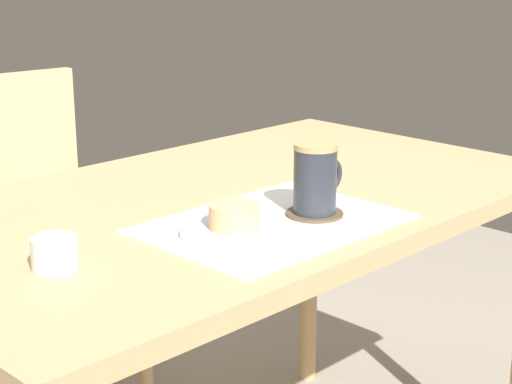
# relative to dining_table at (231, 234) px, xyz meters

# --- Properties ---
(dining_table) EXTENTS (1.33, 0.77, 0.75)m
(dining_table) POSITION_rel_dining_table_xyz_m (0.00, 0.00, 0.00)
(dining_table) COLOR tan
(dining_table) RESTS_ON ground_plane
(wooden_chair) EXTENTS (0.47, 0.47, 0.90)m
(wooden_chair) POSITION_rel_dining_table_xyz_m (-0.02, 0.74, -0.18)
(wooden_chair) COLOR #D1B27F
(wooden_chair) RESTS_ON ground_plane
(placemat) EXTENTS (0.43, 0.31, 0.00)m
(placemat) POSITION_rel_dining_table_xyz_m (-0.07, -0.18, 0.08)
(placemat) COLOR white
(placemat) RESTS_ON dining_table
(pastry_plate) EXTENTS (0.18, 0.18, 0.01)m
(pastry_plate) POSITION_rel_dining_table_xyz_m (-0.17, -0.18, 0.09)
(pastry_plate) COLOR white
(pastry_plate) RESTS_ON placemat
(pastry) EXTENTS (0.08, 0.08, 0.04)m
(pastry) POSITION_rel_dining_table_xyz_m (-0.17, -0.18, 0.12)
(pastry) COLOR #E5BC7F
(pastry) RESTS_ON pastry_plate
(coffee_coaster) EXTENTS (0.10, 0.10, 0.00)m
(coffee_coaster) POSITION_rel_dining_table_xyz_m (0.01, -0.21, 0.09)
(coffee_coaster) COLOR brown
(coffee_coaster) RESTS_ON placemat
(coffee_mug) EXTENTS (0.11, 0.08, 0.12)m
(coffee_mug) POSITION_rel_dining_table_xyz_m (0.01, -0.21, 0.15)
(coffee_mug) COLOR #2D333D
(coffee_mug) RESTS_ON coffee_coaster
(sugar_bowl) EXTENTS (0.07, 0.07, 0.05)m
(sugar_bowl) POSITION_rel_dining_table_xyz_m (-0.45, -0.10, 0.10)
(sugar_bowl) COLOR white
(sugar_bowl) RESTS_ON dining_table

